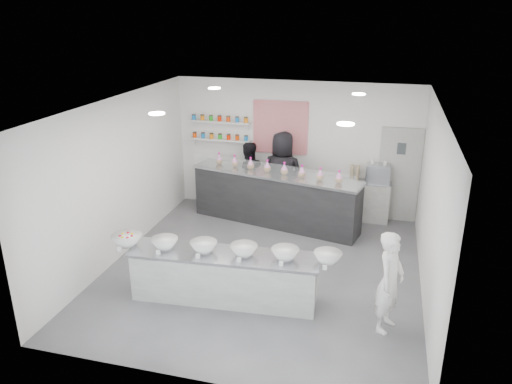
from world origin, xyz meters
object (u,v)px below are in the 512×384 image
(woman_prep, at_px, (390,282))
(staff_left, at_px, (248,178))
(prep_counter, at_px, (224,277))
(staff_right, at_px, (282,176))
(back_bar, at_px, (275,199))
(espresso_machine, at_px, (378,174))
(espresso_ledge, at_px, (361,200))

(woman_prep, relative_size, staff_left, 0.93)
(prep_counter, relative_size, woman_prep, 1.96)
(woman_prep, distance_m, staff_right, 4.39)
(back_bar, bearing_deg, staff_right, 93.19)
(back_bar, relative_size, staff_right, 1.89)
(staff_left, relative_size, staff_right, 0.84)
(prep_counter, bearing_deg, espresso_machine, 56.22)
(staff_left, xyz_separation_m, staff_right, (0.82, -0.15, 0.16))
(espresso_ledge, distance_m, espresso_machine, 0.72)
(espresso_ledge, distance_m, woman_prep, 4.08)
(prep_counter, distance_m, staff_left, 3.78)
(espresso_machine, relative_size, staff_left, 0.31)
(espresso_machine, relative_size, woman_prep, 0.33)
(espresso_ledge, distance_m, staff_left, 2.59)
(staff_left, bearing_deg, woman_prep, 104.88)
(back_bar, bearing_deg, woman_prep, -41.03)
(back_bar, height_order, espresso_machine, espresso_machine)
(back_bar, xyz_separation_m, woman_prep, (2.43, -3.31, 0.19))
(prep_counter, height_order, back_bar, back_bar)
(staff_right, bearing_deg, espresso_ledge, -167.00)
(staff_right, bearing_deg, espresso_machine, -168.59)
(woman_prep, xyz_separation_m, staff_right, (-2.36, 3.69, 0.22))
(woman_prep, relative_size, staff_right, 0.78)
(back_bar, height_order, espresso_ledge, back_bar)
(back_bar, height_order, staff_right, staff_right)
(prep_counter, bearing_deg, staff_right, 83.09)
(espresso_ledge, bearing_deg, woman_prep, -81.05)
(staff_right, bearing_deg, woman_prep, 125.00)
(espresso_machine, bearing_deg, woman_prep, -85.41)
(back_bar, height_order, staff_left, staff_left)
(espresso_machine, bearing_deg, espresso_ledge, 180.00)
(espresso_ledge, xyz_separation_m, staff_left, (-2.56, -0.18, 0.37))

